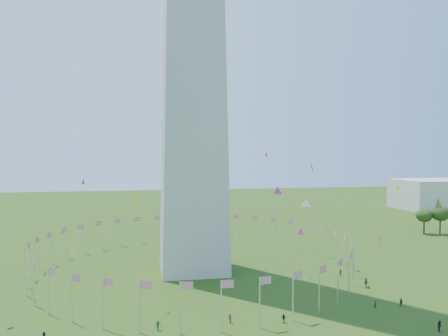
% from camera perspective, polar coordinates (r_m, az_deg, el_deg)
% --- Properties ---
extents(flag_ring, '(80.24, 80.24, 9.00)m').
position_cam_1_polar(flag_ring, '(115.89, -4.00, -11.05)').
color(flag_ring, silver).
rests_on(flag_ring, ground).
extents(gov_building_east_a, '(50.00, 30.00, 16.00)m').
position_cam_1_polar(gov_building_east_a, '(268.63, 26.74, -3.05)').
color(gov_building_east_a, beige).
rests_on(gov_building_east_a, ground).
extents(kites_aloft, '(99.83, 69.28, 30.98)m').
position_cam_1_polar(kites_aloft, '(91.59, 6.53, -4.90)').
color(kites_aloft, '#CC2699').
rests_on(kites_aloft, ground).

